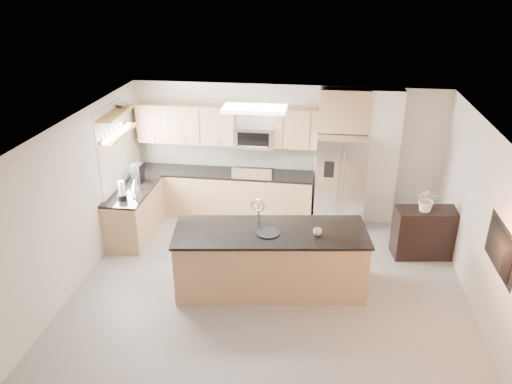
# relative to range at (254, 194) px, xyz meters

# --- Properties ---
(floor) EXTENTS (6.50, 6.50, 0.00)m
(floor) POSITION_rel_range_xyz_m (0.60, -2.92, -0.47)
(floor) COLOR gray
(floor) RESTS_ON ground
(ceiling) EXTENTS (6.00, 6.50, 0.02)m
(ceiling) POSITION_rel_range_xyz_m (0.60, -2.92, 2.13)
(ceiling) COLOR white
(ceiling) RESTS_ON wall_back
(wall_back) EXTENTS (6.00, 0.02, 2.60)m
(wall_back) POSITION_rel_range_xyz_m (0.60, 0.33, 0.83)
(wall_back) COLOR beige
(wall_back) RESTS_ON floor
(wall_left) EXTENTS (0.02, 6.50, 2.60)m
(wall_left) POSITION_rel_range_xyz_m (-2.40, -2.92, 0.83)
(wall_left) COLOR beige
(wall_left) RESTS_ON floor
(wall_right) EXTENTS (0.02, 6.50, 2.60)m
(wall_right) POSITION_rel_range_xyz_m (3.60, -2.92, 0.83)
(wall_right) COLOR beige
(wall_right) RESTS_ON floor
(back_counter) EXTENTS (3.55, 0.66, 1.44)m
(back_counter) POSITION_rel_range_xyz_m (-0.63, 0.01, -0.00)
(back_counter) COLOR tan
(back_counter) RESTS_ON floor
(left_counter) EXTENTS (0.66, 1.50, 0.92)m
(left_counter) POSITION_rel_range_xyz_m (-2.07, -1.07, -0.01)
(left_counter) COLOR tan
(left_counter) RESTS_ON floor
(range) EXTENTS (0.76, 0.64, 1.14)m
(range) POSITION_rel_range_xyz_m (0.00, 0.00, 0.00)
(range) COLOR black
(range) RESTS_ON floor
(upper_cabinets) EXTENTS (3.50, 0.33, 0.75)m
(upper_cabinets) POSITION_rel_range_xyz_m (-0.70, 0.16, 1.35)
(upper_cabinets) COLOR tan
(upper_cabinets) RESTS_ON wall_back
(microwave) EXTENTS (0.76, 0.40, 0.40)m
(microwave) POSITION_rel_range_xyz_m (0.00, 0.12, 1.16)
(microwave) COLOR silver
(microwave) RESTS_ON upper_cabinets
(refrigerator) EXTENTS (0.92, 0.78, 1.78)m
(refrigerator) POSITION_rel_range_xyz_m (1.66, -0.05, 0.42)
(refrigerator) COLOR silver
(refrigerator) RESTS_ON floor
(partition_column) EXTENTS (0.60, 0.30, 2.60)m
(partition_column) POSITION_rel_range_xyz_m (2.42, 0.18, 0.83)
(partition_column) COLOR white
(partition_column) RESTS_ON floor
(window) EXTENTS (0.04, 1.15, 1.65)m
(window) POSITION_rel_range_xyz_m (-2.38, -1.07, 1.18)
(window) COLOR white
(window) RESTS_ON wall_left
(shelf_lower) EXTENTS (0.30, 1.20, 0.04)m
(shelf_lower) POSITION_rel_range_xyz_m (-2.25, -0.97, 1.48)
(shelf_lower) COLOR olive
(shelf_lower) RESTS_ON wall_left
(shelf_upper) EXTENTS (0.30, 1.20, 0.04)m
(shelf_upper) POSITION_rel_range_xyz_m (-2.25, -0.97, 1.85)
(shelf_upper) COLOR olive
(shelf_upper) RESTS_ON wall_left
(ceiling_fixture) EXTENTS (1.00, 0.50, 0.06)m
(ceiling_fixture) POSITION_rel_range_xyz_m (0.20, -1.32, 2.09)
(ceiling_fixture) COLOR white
(ceiling_fixture) RESTS_ON ceiling
(island) EXTENTS (3.01, 1.42, 1.42)m
(island) POSITION_rel_range_xyz_m (0.59, -2.41, 0.03)
(island) COLOR tan
(island) RESTS_ON floor
(credenza) EXTENTS (1.15, 0.61, 0.88)m
(credenza) POSITION_rel_range_xyz_m (3.14, -1.10, -0.03)
(credenza) COLOR black
(credenza) RESTS_ON floor
(cup) EXTENTS (0.16, 0.16, 0.10)m
(cup) POSITION_rel_range_xyz_m (1.29, -2.44, 0.58)
(cup) COLOR silver
(cup) RESTS_ON island
(platter) EXTENTS (0.46, 0.46, 0.02)m
(platter) POSITION_rel_range_xyz_m (0.57, -2.50, 0.54)
(platter) COLOR black
(platter) RESTS_ON island
(blender) EXTENTS (0.15, 0.15, 0.35)m
(blender) POSITION_rel_range_xyz_m (-2.07, -1.51, 0.60)
(blender) COLOR black
(blender) RESTS_ON left_counter
(kettle) EXTENTS (0.20, 0.20, 0.24)m
(kettle) POSITION_rel_range_xyz_m (-2.02, -1.04, 0.56)
(kettle) COLOR silver
(kettle) RESTS_ON left_counter
(coffee_maker) EXTENTS (0.20, 0.24, 0.35)m
(coffee_maker) POSITION_rel_range_xyz_m (-2.09, -0.69, 0.61)
(coffee_maker) COLOR black
(coffee_maker) RESTS_ON left_counter
(bowl) EXTENTS (0.49, 0.49, 0.09)m
(bowl) POSITION_rel_range_xyz_m (-2.25, -0.66, 1.91)
(bowl) COLOR silver
(bowl) RESTS_ON shelf_upper
(flower_vase) EXTENTS (0.66, 0.60, 0.63)m
(flower_vase) POSITION_rel_range_xyz_m (3.07, -1.16, 0.72)
(flower_vase) COLOR white
(flower_vase) RESTS_ON credenza
(television) EXTENTS (0.14, 1.08, 0.62)m
(television) POSITION_rel_range_xyz_m (3.51, -3.12, 0.88)
(television) COLOR black
(television) RESTS_ON wall_right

